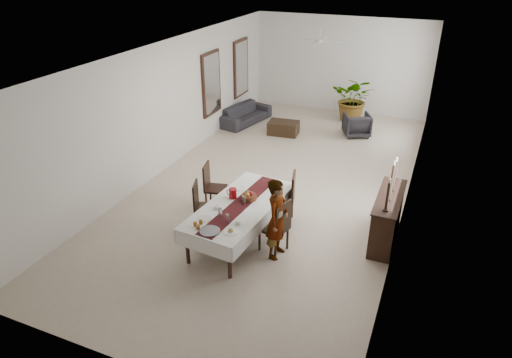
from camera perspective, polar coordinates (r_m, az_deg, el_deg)
The scene contains 88 objects.
floor at distance 11.29m, azimuth 2.87°, elevation -0.33°, with size 6.00×12.00×0.00m, color beige.
ceiling at distance 10.22m, azimuth 3.30°, elevation 15.81°, with size 6.00×12.00×0.02m, color silver.
wall_back at distance 16.21m, azimuth 10.56°, elevation 13.83°, with size 6.00×0.02×3.20m, color silver.
wall_front at distance 5.99m, azimuth -17.34°, elevation -11.10°, with size 6.00×0.02×3.20m, color silver.
wall_left at distance 11.93m, azimuth -10.77°, elevation 9.10°, with size 0.02×12.00×3.20m, color silver.
wall_right at distance 10.11m, azimuth 19.31°, elevation 4.73°, with size 0.02×12.00×3.20m, color silver.
dining_table_top at distance 8.78m, azimuth -1.98°, elevation -3.39°, with size 1.01×2.43×0.05m, color black.
table_leg_fl at distance 8.40m, azimuth -8.58°, elevation -8.39°, with size 0.07×0.07×0.71m, color black.
table_leg_fr at distance 7.98m, azimuth -3.32°, elevation -10.22°, with size 0.07×0.07×0.71m, color black.
table_leg_bl at distance 10.04m, azimuth -0.86°, elevation -1.71°, with size 0.07×0.07×0.71m, color black.
table_leg_br at distance 9.69m, azimuth 3.76°, elevation -2.91°, with size 0.07×0.07×0.71m, color black.
tablecloth_top at distance 8.77m, azimuth -1.98°, elevation -3.22°, with size 1.20×2.61×0.01m, color white.
tablecloth_drape_left at distance 9.12m, azimuth -5.20°, elevation -3.12°, with size 0.01×2.61×0.30m, color white.
tablecloth_drape_right at distance 8.60m, azimuth 1.47°, elevation -5.00°, with size 0.01×2.61×0.30m, color silver.
tablecloth_drape_near at distance 7.93m, azimuth -6.71°, elevation -8.30°, with size 1.20×0.01×0.30m, color white.
tablecloth_drape_far at distance 9.84m, azimuth 1.81°, elevation -0.59°, with size 1.20×0.01×0.30m, color white.
table_runner at distance 8.77m, azimuth -1.98°, elevation -3.18°, with size 0.35×2.53×0.00m, color #55181C.
red_pitcher at distance 8.94m, azimuth -2.91°, elevation -1.81°, with size 0.15×0.15×0.20m, color maroon.
pitcher_handle at distance 8.98m, azimuth -3.39°, elevation -1.68°, with size 0.12×0.12×0.02m, color maroon.
wine_glass_near at distance 8.19m, azimuth -3.56°, elevation -4.91°, with size 0.07×0.07×0.17m, color silver.
wine_glass_mid at distance 8.36m, azimuth -4.50°, elevation -4.20°, with size 0.07×0.07×0.17m, color silver.
wine_glass_far at distance 8.74m, azimuth -1.54°, elevation -2.63°, with size 0.07×0.07×0.17m, color white.
teacup_right at distance 8.17m, azimuth -2.27°, elevation -5.40°, with size 0.09×0.09×0.06m, color white.
saucer_right at distance 8.18m, azimuth -2.26°, elevation -5.54°, with size 0.15×0.15×0.01m, color silver.
teacup_left at distance 8.63m, azimuth -4.91°, elevation -3.57°, with size 0.09×0.09×0.06m, color silver.
saucer_left at distance 8.64m, azimuth -4.91°, elevation -3.71°, with size 0.15×0.15×0.01m, color silver.
plate_near_right at distance 7.95m, azimuth -3.18°, elevation -6.62°, with size 0.24×0.24×0.02m, color white.
bread_near_right at distance 7.94m, azimuth -3.18°, elevation -6.46°, with size 0.09×0.09×0.09m, color tan.
plate_near_left at distance 8.36m, azimuth -6.41°, elevation -4.94°, with size 0.24×0.24×0.02m, color white.
plate_far_left at distance 9.33m, azimuth -2.00°, elevation -1.15°, with size 0.24×0.24×0.02m, color white.
serving_tray at distance 8.00m, azimuth -5.81°, elevation -6.49°, with size 0.36×0.36×0.02m, color #45464A.
jam_jar_a at distance 8.07m, azimuth -7.26°, elevation -6.00°, with size 0.06×0.06×0.08m, color brown.
jam_jar_b at distance 8.17m, azimuth -7.61°, elevation -5.61°, with size 0.06×0.06×0.08m, color #8D5214.
jam_jar_c at distance 8.21m, azimuth -6.91°, elevation -5.37°, with size 0.06×0.06×0.08m, color #875B13.
fruit_basket at distance 8.91m, azimuth -0.89°, elevation -2.26°, with size 0.30×0.30×0.10m, color brown.
fruit_red at distance 8.88m, azimuth -0.66°, elevation -1.82°, with size 0.09×0.09×0.09m, color maroon.
fruit_green at distance 8.91m, azimuth -1.03°, elevation -1.69°, with size 0.08×0.08×0.08m, color #5E7222.
fruit_yellow at distance 8.83m, azimuth -1.05°, elevation -1.97°, with size 0.09×0.09×0.09m, color gold.
chair_right_near_seat at distance 8.59m, azimuth 2.23°, elevation -6.16°, with size 0.46×0.46×0.05m, color black.
chair_right_near_leg_fl at distance 8.51m, azimuth 2.44°, elevation -8.57°, with size 0.05×0.05×0.46m, color black.
chair_right_near_leg_fr at distance 8.76m, azimuth 3.95°, elevation -7.45°, with size 0.05×0.05×0.46m, color black.
chair_right_near_leg_bl at distance 8.70m, azimuth 0.44°, elevation -7.66°, with size 0.05×0.05×0.46m, color black.
chair_right_near_leg_br at distance 8.95m, azimuth 1.98°, elevation -6.59°, with size 0.05×0.05×0.46m, color black.
chair_right_near_back at distance 8.31m, azimuth 3.42°, elevation -4.84°, with size 0.46×0.04×0.59m, color black.
chair_right_far_seat at distance 9.44m, azimuth 3.30°, elevation -2.74°, with size 0.48×0.48×0.05m, color black.
chair_right_far_leg_fl at distance 9.39m, azimuth 4.32°, elevation -4.81°, with size 0.05×0.05×0.47m, color black.
chair_right_far_leg_fr at distance 9.73m, azimuth 4.53°, elevation -3.61°, with size 0.05×0.05×0.47m, color black.
chair_right_far_leg_bl at distance 9.42m, azimuth 1.94°, elevation -4.63°, with size 0.05×0.05×0.47m, color black.
chair_right_far_leg_br at distance 9.76m, azimuth 2.24°, elevation -3.43°, with size 0.05×0.05×0.47m, color black.
chair_right_far_back at distance 9.27m, azimuth 4.69°, elevation -1.09°, with size 0.48×0.04×0.61m, color black.
chair_left_near_seat at distance 9.32m, azimuth -6.27°, elevation -3.65°, with size 0.43×0.43×0.05m, color black.
chair_left_near_leg_fl at distance 9.62m, azimuth -7.08°, elevation -4.30°, with size 0.04×0.04×0.43m, color black.
chair_left_near_leg_fr at distance 9.32m, azimuth -7.44°, elevation -5.42°, with size 0.04×0.04×0.43m, color black.
chair_left_near_leg_bl at distance 9.56m, azimuth -5.00°, elevation -4.38°, with size 0.04×0.04×0.43m, color black.
chair_left_near_leg_br at distance 9.27m, azimuth -5.29°, elevation -5.51°, with size 0.04×0.04×0.43m, color black.
chair_left_near_back at distance 9.21m, azimuth -7.57°, elevation -2.04°, with size 0.43×0.04×0.55m, color black.
chair_left_far_seat at distance 10.02m, azimuth -5.05°, elevation -1.22°, with size 0.44×0.44×0.05m, color black.
chair_left_far_leg_fl at distance 10.33m, azimuth -5.70°, elevation -1.85°, with size 0.04×0.04×0.43m, color black.
chair_left_far_leg_fr at distance 10.03m, azimuth -6.24°, elevation -2.82°, with size 0.04×0.04×0.43m, color black.
chair_left_far_leg_bl at distance 10.24m, azimuth -3.77°, elevation -2.03°, with size 0.04×0.04×0.43m, color black.
chair_left_far_leg_br at distance 9.94m, azimuth -4.25°, elevation -3.02°, with size 0.04×0.04×0.43m, color black.
chair_left_far_back at distance 9.93m, azimuth -6.23°, elevation 0.40°, with size 0.44×0.04×0.56m, color black.
woman at distance 8.29m, azimuth 2.69°, elevation -5.01°, with size 0.57×0.38×1.57m, color gray.
sideboard_body at distance 9.23m, azimuth 16.02°, elevation -4.81°, with size 0.42×1.58×0.95m, color black.
sideboard_top at distance 8.99m, azimuth 16.41°, elevation -2.15°, with size 0.46×1.64×0.03m, color black.
candlestick_near_base at distance 8.47m, azimuth 15.89°, elevation -3.74°, with size 0.11×0.11×0.03m, color black.
candlestick_near_shaft at distance 8.33m, azimuth 16.13°, elevation -2.09°, with size 0.05×0.05×0.53m, color black.
candlestick_near_candle at distance 8.20m, azimuth 16.40°, elevation -0.22°, with size 0.04×0.04×0.08m, color silver.
candlestick_mid_base at distance 8.84m, azimuth 16.29°, elevation -2.43°, with size 0.11×0.11×0.03m, color black.
candlestick_mid_shaft at distance 8.67m, azimuth 16.59°, elevation -0.37°, with size 0.05×0.05×0.68m, color black.
candlestick_mid_candle at distance 8.51m, azimuth 16.93°, elevation 1.92°, with size 0.04×0.04×0.08m, color beige.
candlestick_far_base at distance 9.21m, azimuth 16.66°, elevation -1.24°, with size 0.11×0.11×0.03m, color black.
candlestick_far_shaft at distance 9.07m, azimuth 16.91°, elevation 0.46°, with size 0.05×0.05×0.58m, color black.
candlestick_far_candle at distance 8.94m, azimuth 17.19°, elevation 2.36°, with size 0.04×0.04×0.08m, color white.
sofa at distance 15.10m, azimuth -1.35°, elevation 8.12°, with size 1.99×0.78×0.58m, color #2C292F.
armchair at distance 14.30m, azimuth 12.47°, elevation 6.64°, with size 0.74×0.77×0.70m, color #262429.
coffee_table at distance 14.17m, azimuth 3.45°, elevation 6.40°, with size 0.90×0.60×0.40m, color black.
potted_plant at distance 15.47m, azimuth 12.14°, elevation 9.77°, with size 1.34×1.17×1.49m, color #275E25.
mirror_frame_near at distance 13.72m, azimuth -5.61°, elevation 11.78°, with size 0.06×1.05×1.85m, color black.
mirror_glass_near at distance 13.71m, azimuth -5.48°, elevation 11.77°, with size 0.01×0.90×1.70m, color silver.
mirror_frame_far at distance 15.55m, azimuth -1.91°, elevation 13.70°, with size 0.06×1.05×1.85m, color black.
mirror_glass_far at distance 15.53m, azimuth -1.79°, elevation 13.69°, with size 0.01×0.90×1.70m, color silver.
fan_rod at distance 13.06m, azimuth 7.97°, elevation 17.62°, with size 0.04×0.04×0.20m, color silver.
fan_hub at distance 13.09m, azimuth 7.91°, elevation 16.76°, with size 0.16×0.16×0.08m, color silver.
fan_blade_n at distance 13.43m, azimuth 8.33°, elevation 16.98°, with size 0.10×0.55×0.01m, color white.
fan_blade_s at distance 12.76m, azimuth 7.47°, elevation 16.52°, with size 0.10×0.55×0.01m, color silver.
fan_blade_e at distance 13.01m, azimuth 9.45°, elevation 16.59°, with size 0.55×0.10×0.01m, color white.
fan_blade_w at distance 13.19m, azimuth 6.38°, elevation 16.91°, with size 0.55×0.10×0.01m, color silver.
Camera 1 is at (3.35, -9.45, 5.18)m, focal length 32.00 mm.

